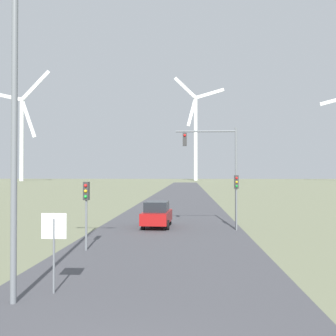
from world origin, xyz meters
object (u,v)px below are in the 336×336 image
stop_sign_near (54,237)px  traffic_light_post_near_left (86,200)px  wind_turbine_far_left (22,130)px  streetlamp (15,51)px  car_approaching (157,214)px  traffic_light_mast_overhead (217,158)px  wind_turbine_left (196,130)px  traffic_light_post_near_right (236,190)px

stop_sign_near → traffic_light_post_near_left: (-0.79, 6.90, 0.71)m
wind_turbine_far_left → streetlamp: bearing=-66.6°
wind_turbine_far_left → car_approaching: bearing=-63.9°
traffic_light_mast_overhead → wind_turbine_far_left: (-90.22, 176.64, 22.33)m
traffic_light_mast_overhead → wind_turbine_left: (2.35, 200.01, 24.10)m
stop_sign_near → wind_turbine_left: (8.52, 214.66, 27.18)m
streetlamp → wind_turbine_far_left: (-83.20, 192.31, 19.79)m
streetlamp → stop_sign_near: 5.77m
traffic_light_post_near_right → traffic_light_mast_overhead: size_ratio=0.53×
wind_turbine_far_left → stop_sign_near: bearing=-66.3°
traffic_light_mast_overhead → streetlamp: bearing=-114.1°
wind_turbine_left → wind_turbine_far_left: bearing=-165.8°
wind_turbine_far_left → wind_turbine_left: size_ratio=0.99×
streetlamp → traffic_light_mast_overhead: bearing=65.9°
stop_sign_near → traffic_light_post_near_left: bearing=96.5°
traffic_light_post_near_right → car_approaching: traffic_light_post_near_right is taller
traffic_light_post_near_right → car_approaching: bearing=167.6°
traffic_light_mast_overhead → wind_turbine_left: wind_turbine_left is taller
traffic_light_post_near_left → car_approaching: size_ratio=0.81×
traffic_light_post_near_left → traffic_light_post_near_right: size_ratio=0.92×
traffic_light_post_near_right → wind_turbine_far_left: wind_turbine_far_left is taller
streetlamp → traffic_light_post_near_right: streetlamp is taller
traffic_light_post_near_right → wind_turbine_far_left: 200.82m
traffic_light_mast_overhead → traffic_light_post_near_left: bearing=-131.9°
car_approaching → wind_turbine_far_left: bearing=116.1°
car_approaching → wind_turbine_left: (6.49, 199.24, 28.04)m
traffic_light_mast_overhead → car_approaching: 5.77m
stop_sign_near → traffic_light_post_near_left: traffic_light_post_near_left is taller
traffic_light_post_near_left → wind_turbine_far_left: (-83.26, 184.40, 24.69)m
stop_sign_near → traffic_light_mast_overhead: traffic_light_mast_overhead is taller
wind_turbine_far_left → wind_turbine_left: 95.48m
wind_turbine_far_left → traffic_light_mast_overhead: bearing=-62.9°
traffic_light_post_near_right → wind_turbine_far_left: (-91.50, 177.08, 24.47)m
wind_turbine_left → traffic_light_post_near_right: bearing=-90.3°
car_approaching → wind_turbine_left: wind_turbine_left is taller
traffic_light_mast_overhead → car_approaching: bearing=169.5°
traffic_light_post_near_left → car_approaching: 9.11m
streetlamp → wind_turbine_left: size_ratio=0.20×
traffic_light_post_near_left → traffic_light_post_near_right: (8.24, 7.32, 0.22)m
streetlamp → traffic_light_post_near_right: size_ratio=3.31×
streetlamp → traffic_light_mast_overhead: (7.02, 15.66, -2.54)m
streetlamp → stop_sign_near: size_ratio=4.82×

